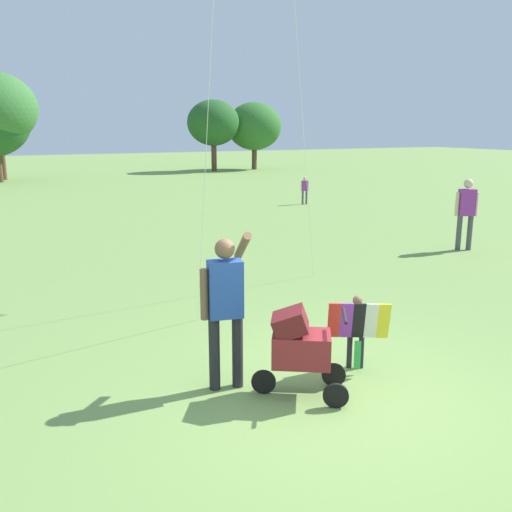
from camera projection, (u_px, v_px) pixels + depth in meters
The scene contains 7 objects.
ground_plane at pixel (327, 398), 6.21m from camera, with size 120.00×120.00×0.00m, color #75994C.
treeline_distant at pixel (2, 119), 30.76m from camera, with size 30.03×6.08×5.88m.
child_with_butterfly_kite at pixel (357, 325), 6.82m from camera, with size 0.73×0.52×0.94m.
person_adult_flyer at pixel (225, 300), 6.23m from camera, with size 0.64×0.54×1.84m.
stroller at pixel (300, 345), 6.15m from camera, with size 1.07×0.87×1.03m.
person_sitting_far at pixel (305, 188), 21.64m from camera, with size 0.35×0.16×1.08m.
person_kid_running at pixel (466, 209), 13.45m from camera, with size 0.52×0.37×1.74m.
Camera 1 is at (-3.27, -4.71, 2.96)m, focal length 38.96 mm.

